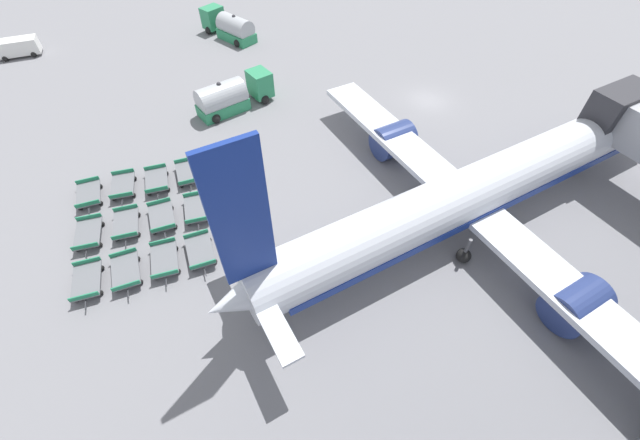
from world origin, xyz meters
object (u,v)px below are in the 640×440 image
(baggage_dolly_row_mid_b_col_a, at_px, (157,180))
(fuel_tanker_primary, at_px, (230,97))
(baggage_dolly_row_mid_a_col_b, at_px, (126,224))
(baggage_dolly_row_mid_a_col_c, at_px, (126,271))
(baggage_dolly_row_near_col_b, at_px, (88,234))
(airplane, at_px, (478,191))
(baggage_dolly_row_near_col_c, at_px, (87,281))
(baggage_dolly_row_far_col_a, at_px, (188,173))
(baggage_dolly_row_near_col_a, at_px, (89,194))
(fuel_tanker_secondary, at_px, (230,27))
(baggage_dolly_row_mid_a_col_a, at_px, (123,186))
(baggage_dolly_row_far_col_c, at_px, (200,251))
(baggage_dolly_row_mid_b_col_c, at_px, (164,260))
(baggage_dolly_row_mid_b_col_b, at_px, (162,217))
(baggage_dolly_row_far_col_b, at_px, (197,209))
(service_van, at_px, (17,47))

(baggage_dolly_row_mid_b_col_a, bearing_deg, fuel_tanker_primary, 132.17)
(baggage_dolly_row_mid_a_col_b, height_order, baggage_dolly_row_mid_a_col_c, same)
(baggage_dolly_row_near_col_b, bearing_deg, airplane, 68.12)
(baggage_dolly_row_mid_a_col_b, bearing_deg, baggage_dolly_row_near_col_c, -36.77)
(baggage_dolly_row_mid_a_col_c, xyz_separation_m, baggage_dolly_row_far_col_a, (-7.84, 5.92, 0.00))
(fuel_tanker_primary, distance_m, baggage_dolly_row_mid_b_col_a, 11.83)
(baggage_dolly_row_near_col_c, bearing_deg, baggage_dolly_row_far_col_a, 132.26)
(baggage_dolly_row_near_col_a, relative_size, baggage_dolly_row_mid_a_col_b, 0.99)
(fuel_tanker_primary, distance_m, fuel_tanker_secondary, 16.24)
(baggage_dolly_row_near_col_b, relative_size, baggage_dolly_row_mid_a_col_a, 1.00)
(baggage_dolly_row_far_col_c, bearing_deg, baggage_dolly_row_near_col_b, -126.32)
(baggage_dolly_row_mid_b_col_c, bearing_deg, baggage_dolly_row_mid_a_col_b, -157.10)
(airplane, relative_size, baggage_dolly_row_far_col_c, 10.92)
(baggage_dolly_row_near_col_c, bearing_deg, baggage_dolly_row_mid_a_col_a, 158.22)
(baggage_dolly_row_near_col_b, relative_size, baggage_dolly_row_mid_b_col_c, 1.00)
(baggage_dolly_row_near_col_b, xyz_separation_m, baggage_dolly_row_mid_b_col_a, (-3.54, 5.41, 0.00))
(baggage_dolly_row_mid_b_col_b, distance_m, baggage_dolly_row_far_col_a, 4.94)
(fuel_tanker_primary, xyz_separation_m, baggage_dolly_row_far_col_b, (12.42, -6.63, -0.90))
(airplane, distance_m, baggage_dolly_row_mid_a_col_c, 24.43)
(baggage_dolly_row_near_col_c, distance_m, baggage_dolly_row_far_col_a, 11.19)
(baggage_dolly_row_mid_a_col_b, distance_m, baggage_dolly_row_far_col_c, 6.38)
(baggage_dolly_row_near_col_a, bearing_deg, baggage_dolly_row_far_col_c, 34.86)
(service_van, distance_m, baggage_dolly_row_mid_a_col_b, 34.25)
(fuel_tanker_primary, height_order, baggage_dolly_row_mid_a_col_b, fuel_tanker_primary)
(baggage_dolly_row_mid_b_col_c, relative_size, baggage_dolly_row_far_col_c, 1.01)
(baggage_dolly_row_mid_b_col_c, bearing_deg, baggage_dolly_row_mid_b_col_a, 173.18)
(baggage_dolly_row_near_col_b, height_order, baggage_dolly_row_near_col_c, same)
(baggage_dolly_row_mid_b_col_b, bearing_deg, baggage_dolly_row_near_col_c, -57.18)
(baggage_dolly_row_near_col_a, distance_m, baggage_dolly_row_mid_b_col_a, 5.10)
(baggage_dolly_row_near_col_a, relative_size, baggage_dolly_row_mid_a_col_c, 1.00)
(baggage_dolly_row_near_col_a, xyz_separation_m, baggage_dolly_row_mid_a_col_c, (8.71, 1.60, 0.00))
(service_van, bearing_deg, baggage_dolly_row_near_col_a, 10.53)
(baggage_dolly_row_mid_a_col_b, bearing_deg, baggage_dolly_row_near_col_b, -94.57)
(baggage_dolly_row_mid_a_col_c, relative_size, baggage_dolly_row_mid_b_col_a, 0.99)
(fuel_tanker_secondary, distance_m, baggage_dolly_row_mid_b_col_a, 27.08)
(fuel_tanker_secondary, distance_m, baggage_dolly_row_far_col_a, 26.09)
(service_van, xyz_separation_m, baggage_dolly_row_mid_b_col_a, (29.65, 10.44, -0.56))
(baggage_dolly_row_near_col_c, bearing_deg, baggage_dolly_row_mid_a_col_b, 143.23)
(baggage_dolly_row_mid_b_col_a, relative_size, baggage_dolly_row_far_col_c, 1.01)
(fuel_tanker_secondary, bearing_deg, baggage_dolly_row_mid_b_col_a, -29.98)
(fuel_tanker_primary, xyz_separation_m, baggage_dolly_row_mid_b_col_a, (7.92, -8.75, -0.90))
(baggage_dolly_row_mid_a_col_c, height_order, baggage_dolly_row_far_col_a, same)
(fuel_tanker_primary, bearing_deg, baggage_dolly_row_mid_b_col_b, -37.01)
(baggage_dolly_row_mid_b_col_a, bearing_deg, baggage_dolly_row_near_col_a, -97.82)
(baggage_dolly_row_mid_a_col_c, xyz_separation_m, baggage_dolly_row_far_col_b, (-3.52, 5.58, 0.00))
(fuel_tanker_secondary, relative_size, baggage_dolly_row_far_col_b, 2.19)
(baggage_dolly_row_mid_a_col_a, height_order, baggage_dolly_row_mid_b_col_b, same)
(fuel_tanker_secondary, height_order, baggage_dolly_row_mid_b_col_a, fuel_tanker_secondary)
(airplane, relative_size, baggage_dolly_row_far_col_a, 10.89)
(baggage_dolly_row_far_col_b, relative_size, baggage_dolly_row_far_col_c, 1.01)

